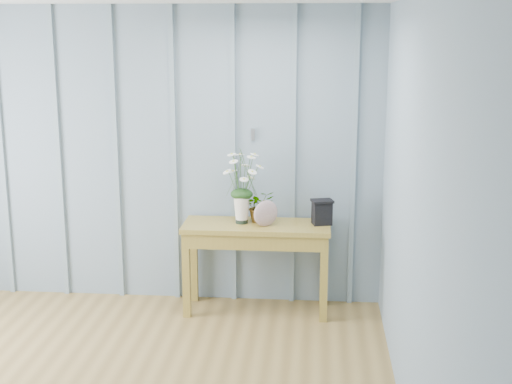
# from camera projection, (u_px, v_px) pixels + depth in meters

# --- Properties ---
(room_shell) EXTENTS (4.00, 4.50, 2.50)m
(room_shell) POSITION_uv_depth(u_px,v_px,m) (92.00, 80.00, 4.56)
(room_shell) COLOR gray
(room_shell) RESTS_ON ground
(sideboard) EXTENTS (1.20, 0.45, 0.75)m
(sideboard) POSITION_uv_depth(u_px,v_px,m) (257.00, 237.00, 5.83)
(sideboard) COLOR olive
(sideboard) RESTS_ON ground
(daisy_vase) EXTENTS (0.44, 0.34, 0.63)m
(daisy_vase) POSITION_uv_depth(u_px,v_px,m) (242.00, 176.00, 5.75)
(daisy_vase) COLOR black
(daisy_vase) RESTS_ON sideboard
(spider_plant) EXTENTS (0.30, 0.29, 0.26)m
(spider_plant) POSITION_uv_depth(u_px,v_px,m) (259.00, 206.00, 5.85)
(spider_plant) COLOR #153613
(spider_plant) RESTS_ON sideboard
(felt_disc_vessel) EXTENTS (0.21, 0.16, 0.21)m
(felt_disc_vessel) POSITION_uv_depth(u_px,v_px,m) (266.00, 213.00, 5.72)
(felt_disc_vessel) COLOR #874D5F
(felt_disc_vessel) RESTS_ON sideboard
(carved_box) EXTENTS (0.20, 0.17, 0.21)m
(carved_box) POSITION_uv_depth(u_px,v_px,m) (322.00, 212.00, 5.77)
(carved_box) COLOR black
(carved_box) RESTS_ON sideboard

